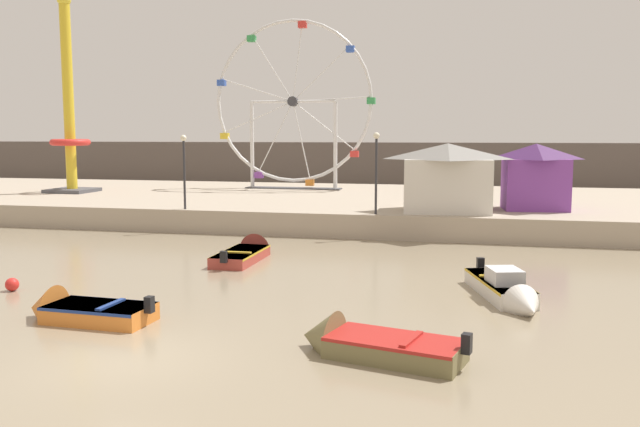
{
  "coord_description": "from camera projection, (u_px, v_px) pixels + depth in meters",
  "views": [
    {
      "loc": [
        7.59,
        -13.33,
        5.1
      ],
      "look_at": [
        1.73,
        12.12,
        1.99
      ],
      "focal_mm": 37.29,
      "sensor_mm": 36.0,
      "label": 1
    }
  ],
  "objects": [
    {
      "name": "carnival_booth_white_ticket",
      "position": [
        447.0,
        176.0,
        33.59
      ],
      "size": [
        4.93,
        4.17,
        3.45
      ],
      "rotation": [
        0.0,
        0.0,
        0.07
      ],
      "color": "silver",
      "rests_on": "quay_promenade"
    },
    {
      "name": "ferris_wheel_white_frame",
      "position": [
        293.0,
        104.0,
        47.18
      ],
      "size": [
        11.64,
        1.2,
        11.96
      ],
      "color": "silver",
      "rests_on": "quay_promenade"
    },
    {
      "name": "motorboat_olive_wood",
      "position": [
        366.0,
        343.0,
        15.42
      ],
      "size": [
        4.17,
        2.31,
        1.36
      ],
      "rotation": [
        0.0,
        0.0,
        2.9
      ],
      "color": "olive",
      "rests_on": "ground_plane"
    },
    {
      "name": "carnival_booth_purple_stall",
      "position": [
        535.0,
        175.0,
        34.38
      ],
      "size": [
        3.69,
        3.11,
        3.42
      ],
      "rotation": [
        0.0,
        0.0,
        0.08
      ],
      "color": "purple",
      "rests_on": "quay_promenade"
    },
    {
      "name": "quay_promenade",
      "position": [
        351.0,
        205.0,
        42.63
      ],
      "size": [
        110.0,
        20.21,
        1.21
      ],
      "primitive_type": "cube",
      "color": "tan",
      "rests_on": "ground_plane"
    },
    {
      "name": "promenade_lamp_near",
      "position": [
        376.0,
        161.0,
        32.3
      ],
      "size": [
        0.32,
        0.32,
        4.0
      ],
      "color": "#2D2D33",
      "rests_on": "quay_promenade"
    },
    {
      "name": "drop_tower_yellow_tower",
      "position": [
        69.0,
        120.0,
        44.45
      ],
      "size": [
        2.8,
        2.8,
        13.14
      ],
      "color": "gold",
      "rests_on": "quay_promenade"
    },
    {
      "name": "mooring_buoy_orange",
      "position": [
        12.0,
        284.0,
        21.73
      ],
      "size": [
        0.44,
        0.44,
        0.44
      ],
      "primitive_type": "sphere",
      "color": "red",
      "rests_on": "ground_plane"
    },
    {
      "name": "distant_town_skyline",
      "position": [
        387.0,
        167.0,
        60.04
      ],
      "size": [
        140.0,
        3.0,
        4.4
      ],
      "primitive_type": "cube",
      "color": "#564C47",
      "rests_on": "ground_plane"
    },
    {
      "name": "motorboat_faded_red",
      "position": [
        248.0,
        252.0,
        27.62
      ],
      "size": [
        1.44,
        4.75,
        1.33
      ],
      "rotation": [
        0.0,
        0.0,
        1.58
      ],
      "color": "#B24238",
      "rests_on": "ground_plane"
    },
    {
      "name": "motorboat_white_red_stripe",
      "position": [
        507.0,
        291.0,
        20.39
      ],
      "size": [
        2.46,
        5.14,
        1.27
      ],
      "rotation": [
        0.0,
        0.0,
        4.99
      ],
      "color": "silver",
      "rests_on": "ground_plane"
    },
    {
      "name": "motorboat_orange_hull",
      "position": [
        78.0,
        311.0,
        18.33
      ],
      "size": [
        3.88,
        1.59,
        1.37
      ],
      "rotation": [
        0.0,
        0.0,
        3.1
      ],
      "color": "orange",
      "rests_on": "ground_plane"
    },
    {
      "name": "promenade_lamp_far",
      "position": [
        184.0,
        161.0,
        34.48
      ],
      "size": [
        0.32,
        0.32,
        3.87
      ],
      "color": "#2D2D33",
      "rests_on": "quay_promenade"
    },
    {
      "name": "ground_plane",
      "position": [
        128.0,
        359.0,
        15.19
      ],
      "size": [
        240.0,
        240.0,
        0.0
      ],
      "primitive_type": "plane",
      "color": "gray"
    }
  ]
}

